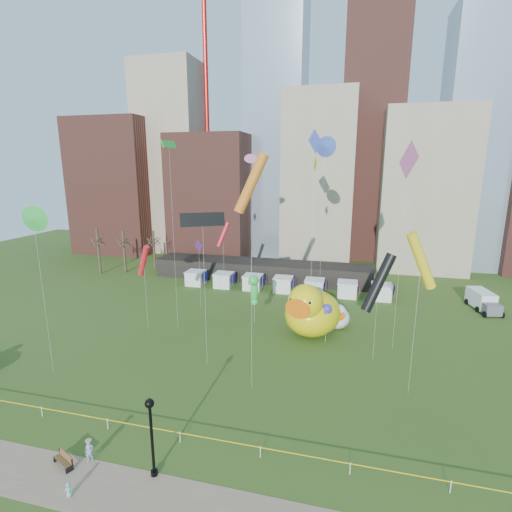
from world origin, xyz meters
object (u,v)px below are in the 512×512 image
(seahorse_green, at_px, (254,288))
(woman, at_px, (90,451))
(box_truck, at_px, (483,300))
(toddler, at_px, (69,490))
(park_bench, at_px, (64,459))
(big_duck, at_px, (311,311))
(small_duck, at_px, (336,316))
(seahorse_purple, at_px, (326,316))
(lamppost, at_px, (151,428))

(seahorse_green, bearing_deg, woman, -83.05)
(seahorse_green, xyz_separation_m, woman, (-4.79, -25.89, -3.86))
(box_truck, xyz_separation_m, toddler, (-33.95, -41.05, -0.83))
(park_bench, relative_size, box_truck, 0.28)
(big_duck, xyz_separation_m, toddler, (-11.63, -26.60, -2.62))
(seahorse_green, relative_size, toddler, 6.65)
(big_duck, height_order, park_bench, big_duck)
(seahorse_green, distance_m, woman, 26.61)
(big_duck, distance_m, small_duck, 4.30)
(small_duck, xyz_separation_m, seahorse_purple, (-0.98, -4.27, 1.57))
(big_duck, bearing_deg, park_bench, -103.09)
(lamppost, height_order, woman, lamppost)
(seahorse_green, bearing_deg, small_duck, 21.68)
(seahorse_purple, xyz_separation_m, lamppost, (-9.30, -22.38, 0.31))
(small_duck, bearing_deg, box_truck, 21.50)
(lamppost, bearing_deg, big_duck, 72.62)
(small_duck, xyz_separation_m, woman, (-15.08, -26.65, -0.79))
(park_bench, bearing_deg, lamppost, 30.27)
(small_duck, distance_m, seahorse_purple, 4.65)
(park_bench, distance_m, box_truck, 53.08)
(seahorse_purple, xyz_separation_m, woman, (-14.10, -22.38, -2.36))
(box_truck, bearing_deg, seahorse_purple, -153.42)
(lamppost, distance_m, woman, 5.49)
(small_duck, distance_m, box_truck, 22.68)
(small_duck, bearing_deg, lamppost, -120.37)
(seahorse_green, distance_m, park_bench, 27.66)
(big_duck, relative_size, park_bench, 5.37)
(seahorse_green, xyz_separation_m, toddler, (-4.17, -28.69, -4.16))
(woman, relative_size, toddler, 1.64)
(box_truck, bearing_deg, lamppost, -139.10)
(seahorse_purple, relative_size, park_bench, 2.60)
(big_duck, xyz_separation_m, small_duck, (2.84, 2.85, -1.52))
(park_bench, height_order, woman, woman)
(woman, bearing_deg, seahorse_green, 50.67)
(small_duck, height_order, woman, small_duck)
(big_duck, xyz_separation_m, box_truck, (22.33, 14.45, -1.79))
(seahorse_purple, bearing_deg, woman, -120.83)
(seahorse_green, height_order, toddler, seahorse_green)
(big_duck, distance_m, toddler, 29.15)
(big_duck, bearing_deg, seahorse_purple, -21.25)
(seahorse_purple, height_order, toddler, seahorse_purple)
(lamppost, bearing_deg, woman, 180.00)
(park_bench, bearing_deg, toddler, -21.53)
(box_truck, height_order, woman, box_truck)
(woman, bearing_deg, park_bench, 178.48)
(seahorse_purple, relative_size, toddler, 4.88)
(seahorse_purple, relative_size, woman, 2.97)
(small_duck, distance_m, park_bench, 32.01)
(seahorse_green, height_order, box_truck, seahorse_green)
(woman, bearing_deg, box_truck, 19.05)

